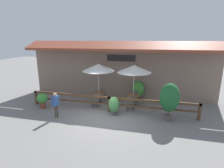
{
  "coord_description": "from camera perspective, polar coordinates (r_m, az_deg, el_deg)",
  "views": [
    {
      "loc": [
        2.55,
        -8.71,
        4.36
      ],
      "look_at": [
        0.11,
        1.38,
        1.68
      ],
      "focal_mm": 28.0,
      "sensor_mm": 36.0,
      "label": 1
    }
  ],
  "objects": [
    {
      "name": "patio_railing",
      "position": [
        10.73,
        -0.99,
        -5.49
      ],
      "size": [
        10.4,
        0.14,
        0.95
      ],
      "color": "brown",
      "rests_on": "ground"
    },
    {
      "name": "chair_middle_streetside",
      "position": [
        11.18,
        6.03,
        -5.9
      ],
      "size": [
        0.48,
        0.48,
        0.86
      ],
      "rotation": [
        0.0,
        0.0,
        0.16
      ],
      "color": "#514C47",
      "rests_on": "ground"
    },
    {
      "name": "patio_umbrella_near",
      "position": [
        11.82,
        -4.47,
        5.39
      ],
      "size": [
        2.2,
        2.2,
        2.78
      ],
      "color": "#B7B2A8",
      "rests_on": "ground"
    },
    {
      "name": "building_facade",
      "position": [
        13.25,
        2.32,
        4.93
      ],
      "size": [
        14.28,
        1.49,
        4.23
      ],
      "color": "gray",
      "rests_on": "ground"
    },
    {
      "name": "chair_middle_wallside",
      "position": [
        12.54,
        7.25,
        -3.66
      ],
      "size": [
        0.48,
        0.48,
        0.86
      ],
      "rotation": [
        0.0,
        0.0,
        3.3
      ],
      "color": "#514C47",
      "rests_on": "ground"
    },
    {
      "name": "chair_near_wallside",
      "position": [
        12.94,
        -3.12,
        -2.99
      ],
      "size": [
        0.49,
        0.49,
        0.86
      ],
      "rotation": [
        0.0,
        0.0,
        3.32
      ],
      "color": "#514C47",
      "rests_on": "ground"
    },
    {
      "name": "potted_plant_small_flowering",
      "position": [
        9.8,
        18.27,
        -4.46
      ],
      "size": [
        1.03,
        0.93,
        2.12
      ],
      "color": "#564C47",
      "rests_on": "ground"
    },
    {
      "name": "potted_plant_entrance_palm",
      "position": [
        12.81,
        8.51,
        -1.84
      ],
      "size": [
        0.9,
        0.81,
        1.43
      ],
      "color": "#564C47",
      "rests_on": "ground"
    },
    {
      "name": "potted_plant_corner_fern",
      "position": [
        12.12,
        -21.81,
        -4.65
      ],
      "size": [
        0.7,
        0.63,
        0.99
      ],
      "color": "brown",
      "rests_on": "ground"
    },
    {
      "name": "dining_table_middle",
      "position": [
        11.82,
        6.94,
        -4.26
      ],
      "size": [
        0.89,
        0.89,
        0.73
      ],
      "color": "brown",
      "rests_on": "ground"
    },
    {
      "name": "ground_plane",
      "position": [
        10.07,
        -2.5,
        -11.2
      ],
      "size": [
        60.0,
        60.0,
        0.0
      ],
      "primitive_type": "plane",
      "color": "slate"
    },
    {
      "name": "chair_near_streetside",
      "position": [
        11.64,
        -5.12,
        -5.05
      ],
      "size": [
        0.44,
        0.44,
        0.86
      ],
      "rotation": [
        0.0,
        0.0,
        -0.04
      ],
      "color": "#514C47",
      "rests_on": "ground"
    },
    {
      "name": "pedestrian",
      "position": [
        10.31,
        -17.98,
        -5.55
      ],
      "size": [
        0.27,
        0.51,
        1.48
      ],
      "rotation": [
        0.0,
        0.0,
        -1.82
      ],
      "color": "#42382D",
      "rests_on": "ground"
    },
    {
      "name": "patio_umbrella_middle",
      "position": [
        11.35,
        7.24,
        4.94
      ],
      "size": [
        2.2,
        2.2,
        2.78
      ],
      "color": "#B7B2A8",
      "rests_on": "ground"
    },
    {
      "name": "dining_table_near",
      "position": [
        12.26,
        -4.3,
        -3.49
      ],
      "size": [
        0.89,
        0.89,
        0.73
      ],
      "color": "brown",
      "rests_on": "ground"
    },
    {
      "name": "potted_plant_broad_leaf",
      "position": [
        10.27,
        0.58,
        -6.91
      ],
      "size": [
        0.63,
        0.57,
        1.12
      ],
      "color": "#564C47",
      "rests_on": "ground"
    }
  ]
}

